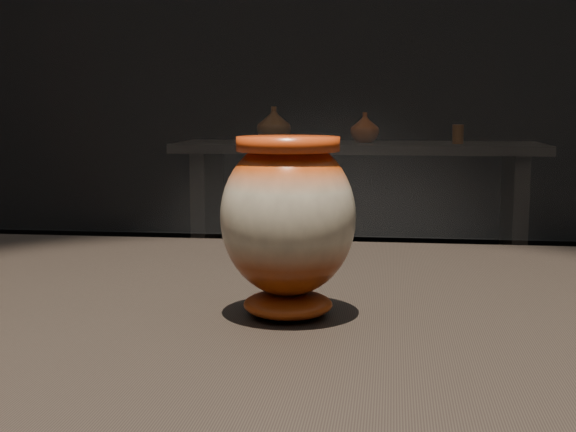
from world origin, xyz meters
name	(u,v)px	position (x,y,z in m)	size (l,w,h in m)	color
main_vase	(288,219)	(-0.01, -0.04, 1.00)	(0.16, 0.16, 0.18)	maroon
back_shelf	(357,190)	(-0.10, 3.64, 0.64)	(2.00, 0.60, 0.90)	black
back_vase_left	(274,125)	(-0.56, 3.60, 1.00)	(0.19, 0.19, 0.20)	#8E4614
back_vase_mid	(365,127)	(-0.06, 3.66, 0.98)	(0.16, 0.16, 0.17)	maroon
back_vase_right	(458,134)	(0.44, 3.59, 0.95)	(0.06, 0.06, 0.10)	#8E4614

